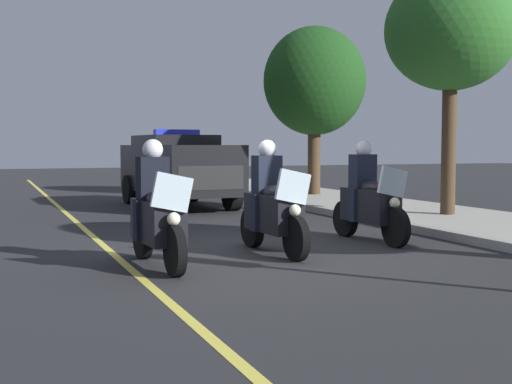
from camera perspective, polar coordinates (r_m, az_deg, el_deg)
The scene contains 9 objects.
ground_plane at distance 10.54m, azimuth 0.58°, elevation -4.99°, with size 80.00×80.00×0.00m, color #28282B.
curb_strip at distance 12.30m, azimuth 16.09°, elevation -3.51°, with size 48.00×0.24×0.15m, color #9E9B93.
lane_stripe_center at distance 9.94m, azimuth -11.31°, elevation -5.59°, with size 48.00×0.12×0.01m, color #E0D14C.
police_motorcycle_lead_left at distance 9.21m, azimuth -8.29°, elevation -1.94°, with size 2.14×0.60×1.72m.
police_motorcycle_lead_right at distance 10.24m, azimuth 1.38°, elevation -1.31°, with size 2.14×0.60×1.72m.
police_motorcycle_trailing at distance 11.68m, azimuth 9.44°, elevation -0.71°, with size 2.14×0.60×1.72m.
police_suv at distance 18.10m, azimuth -6.55°, elevation 2.11°, with size 5.00×2.29×2.05m.
tree_mid_block at distance 15.91m, azimuth 16.02°, elevation 12.81°, with size 2.90×2.90×5.39m.
tree_far_back at distance 21.52m, azimuth 4.92°, elevation 9.19°, with size 3.19×3.19×5.22m.
Camera 1 is at (9.65, -3.92, 1.64)m, focal length 47.75 mm.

